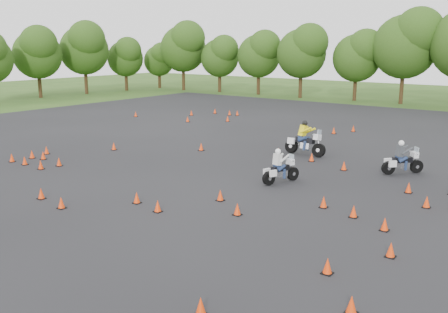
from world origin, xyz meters
The scene contains 6 objects.
ground centered at (0.00, 0.00, 0.00)m, with size 140.00×140.00×0.00m, color #2D5119.
asphalt_pad centered at (0.00, 6.00, 0.01)m, with size 62.00×62.00×0.00m, color black.
traffic_cones centered at (-0.16, 5.37, 0.23)m, with size 36.58×32.87×0.45m.
rider_grey centered at (6.29, 10.48, 0.86)m, with size 2.21×0.68×1.71m, color #373A3E, non-canonical shape.
rider_yellow centered at (0.34, 11.35, 1.01)m, with size 2.60×0.80×2.01m, color yellow, non-canonical shape.
rider_white centered at (2.28, 5.40, 0.82)m, with size 2.12×0.65×1.64m, color beige, non-canonical shape.
Camera 1 is at (13.63, -14.23, 6.32)m, focal length 40.00 mm.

